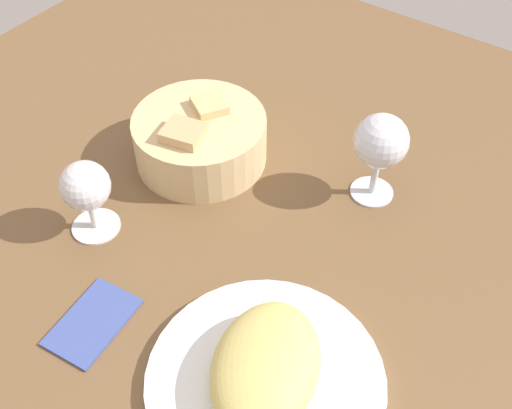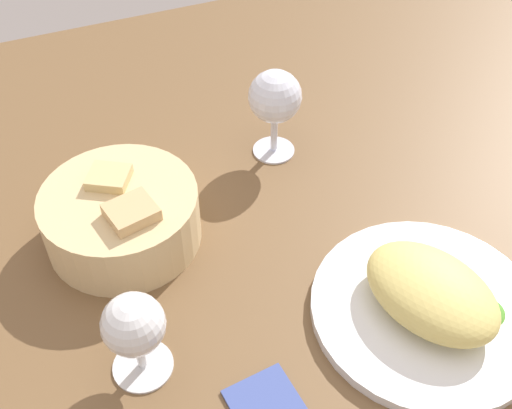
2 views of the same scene
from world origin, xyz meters
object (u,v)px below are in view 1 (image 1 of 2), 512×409
object	(u,v)px
plate	(265,381)
bread_basket	(200,139)
wine_glass_far	(86,190)
wine_glass_near	(381,144)
folded_napkin	(92,321)

from	to	relation	value
plate	bread_basket	xyz separation A→B (cm)	(24.92, 29.10, 3.23)
plate	wine_glass_far	xyz separation A→B (cm)	(5.74, 32.12, 6.60)
wine_glass_near	wine_glass_far	bearing A→B (deg)	135.07
bread_basket	wine_glass_near	world-z (taller)	wine_glass_near
wine_glass_near	folded_napkin	world-z (taller)	wine_glass_near
plate	wine_glass_far	distance (cm)	33.29
plate	wine_glass_far	world-z (taller)	wine_glass_far
wine_glass_near	wine_glass_far	size ratio (longest dim) A/B	1.20
folded_napkin	wine_glass_far	bearing A→B (deg)	37.77
folded_napkin	plate	bearing A→B (deg)	-81.49
wine_glass_far	folded_napkin	world-z (taller)	wine_glass_far
bread_basket	folded_napkin	bearing A→B (deg)	-165.81
bread_basket	folded_napkin	xyz separation A→B (cm)	(-30.41, -7.69, -3.53)
plate	bread_basket	size ratio (longest dim) A/B	1.36
wine_glass_near	wine_glass_far	distance (cm)	39.08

